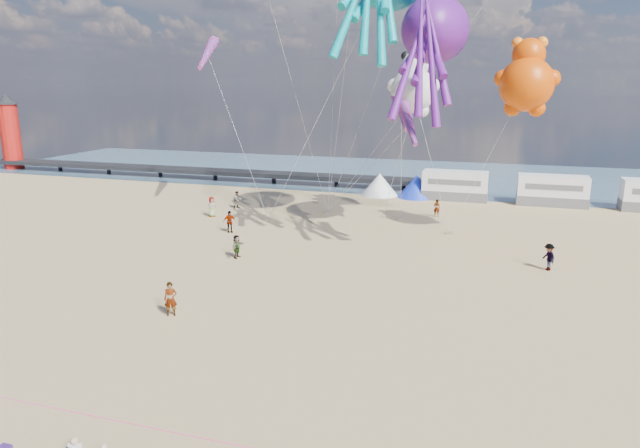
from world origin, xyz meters
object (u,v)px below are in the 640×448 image
(beachgoer_3, at_px, (229,222))
(kite_octopus_purple, at_px, (435,30))
(motorhome_0, at_px, (455,185))
(standing_person, at_px, (171,299))
(beachgoer_0, at_px, (212,207))
(sandbag_e, at_px, (328,212))
(motorhome_1, at_px, (552,190))
(beachgoer_5, at_px, (437,208))
(lighthouse, at_px, (11,137))
(windsock_mid, at_px, (402,112))
(windsock_right, at_px, (409,124))
(beachgoer_2, at_px, (549,257))
(sandbag_b, at_px, (383,216))
(tent_blue, at_px, (416,186))
(windsock_left, at_px, (207,54))
(kite_teddy_orange, at_px, (527,84))
(kite_panda, at_px, (413,91))
(sandbag_d, at_px, (401,218))
(sandbag_a, at_px, (268,220))
(beachgoer_4, at_px, (237,246))
(sandbag_c, at_px, (449,233))

(beachgoer_3, height_order, kite_octopus_purple, kite_octopus_purple)
(motorhome_0, xyz_separation_m, standing_person, (-11.66, -35.92, -0.58))
(standing_person, bearing_deg, beachgoer_0, 85.81)
(sandbag_e, bearing_deg, motorhome_1, 27.02)
(sandbag_e, bearing_deg, beachgoer_5, 10.12)
(lighthouse, bearing_deg, beachgoer_0, -24.31)
(windsock_mid, distance_m, windsock_right, 8.44)
(beachgoer_2, bearing_deg, standing_person, -82.77)
(lighthouse, distance_m, sandbag_b, 58.45)
(tent_blue, xyz_separation_m, standing_person, (-7.66, -35.92, -0.28))
(windsock_left, bearing_deg, beachgoer_0, -82.47)
(motorhome_0, distance_m, sandbag_e, 14.98)
(tent_blue, relative_size, kite_teddy_orange, 0.61)
(lighthouse, xyz_separation_m, kite_panda, (58.74, -13.95, 6.77))
(lighthouse, xyz_separation_m, sandbag_d, (58.20, -14.70, -4.39))
(tent_blue, height_order, beachgoer_3, tent_blue)
(windsock_right, bearing_deg, sandbag_b, 89.28)
(sandbag_e, relative_size, windsock_left, 0.06)
(tent_blue, distance_m, windsock_right, 22.62)
(sandbag_e, height_order, kite_teddy_orange, kite_teddy_orange)
(motorhome_0, height_order, kite_panda, kite_panda)
(standing_person, relative_size, kite_octopus_purple, 0.16)
(tent_blue, distance_m, sandbag_a, 18.47)
(sandbag_d, bearing_deg, tent_blue, 91.07)
(standing_person, height_order, kite_octopus_purple, kite_octopus_purple)
(beachgoer_0, bearing_deg, sandbag_d, -39.92)
(lighthouse, relative_size, kite_teddy_orange, 1.37)
(beachgoer_0, bearing_deg, kite_teddy_orange, -56.03)
(tent_blue, relative_size, beachgoer_2, 2.23)
(beachgoer_4, bearing_deg, sandbag_e, -4.84)
(beachgoer_5, relative_size, kite_octopus_purple, 0.14)
(beachgoer_0, distance_m, beachgoer_2, 29.17)
(motorhome_1, xyz_separation_m, windsock_right, (-11.27, -21.04, 7.69))
(tent_blue, relative_size, windsock_mid, 0.67)
(sandbag_a, relative_size, kite_panda, 0.08)
(beachgoer_5, height_order, sandbag_d, beachgoer_5)
(motorhome_0, relative_size, windsock_right, 1.33)
(sandbag_b, distance_m, sandbag_c, 7.56)
(beachgoer_0, distance_m, kite_teddy_orange, 28.41)
(standing_person, distance_m, sandbag_c, 24.77)
(sandbag_b, bearing_deg, beachgoer_3, -140.25)
(windsock_right, bearing_deg, motorhome_0, 65.13)
(motorhome_1, bearing_deg, beachgoer_2, -94.53)
(tent_blue, distance_m, beachgoer_4, 27.03)
(standing_person, xyz_separation_m, kite_panda, (8.39, 25.98, 10.35))
(standing_person, bearing_deg, windsock_right, 29.52)
(tent_blue, distance_m, windsock_left, 25.15)
(kite_panda, height_order, windsock_mid, kite_panda)
(standing_person, height_order, sandbag_b, standing_person)
(beachgoer_3, distance_m, sandbag_e, 10.75)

